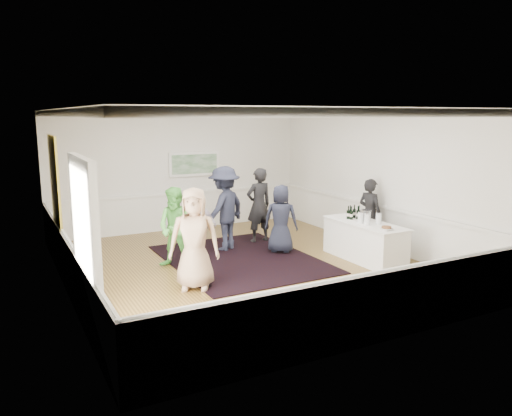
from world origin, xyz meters
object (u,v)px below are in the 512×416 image
guest_green (177,228)px  guest_dark_b (259,205)px  guest_dark_a (224,209)px  guest_lilac (196,225)px  guest_navy (281,219)px  nut_bowl (386,228)px  serving_table (364,241)px  bartender (370,214)px  ice_bucket (365,216)px  guest_tan (194,239)px

guest_green → guest_dark_b: 2.72m
guest_dark_a → guest_lilac: bearing=-5.6°
guest_dark_b → guest_navy: guest_dark_b is taller
nut_bowl → guest_dark_b: bearing=110.1°
serving_table → guest_lilac: guest_lilac is taller
guest_dark_a → bartender: bearing=124.9°
ice_bucket → guest_lilac: bearing=152.4°
guest_tan → guest_navy: guest_tan is taller
guest_green → guest_dark_a: guest_dark_a is taller
guest_dark_b → guest_navy: 1.10m
guest_tan → nut_bowl: guest_tan is taller
guest_lilac → guest_dark_b: 2.01m
guest_dark_a → guest_green: bearing=0.7°
guest_lilac → guest_dark_a: 0.95m
guest_dark_a → ice_bucket: (2.41, -2.06, -0.03)m
guest_dark_a → nut_bowl: (2.23, -2.94, -0.11)m
guest_tan → guest_green: size_ratio=1.11×
guest_tan → guest_dark_a: guest_dark_a is taller
bartender → nut_bowl: bearing=138.1°
guest_dark_b → ice_bucket: 2.71m
guest_dark_b → nut_bowl: size_ratio=7.53×
guest_tan → guest_green: guest_tan is taller
nut_bowl → guest_navy: bearing=119.1°
ice_bucket → guest_navy: bearing=137.5°
serving_table → guest_lilac: size_ratio=1.37×
guest_dark_a → nut_bowl: size_ratio=8.00×
guest_green → guest_navy: (2.47, 0.01, -0.05)m
serving_table → guest_dark_b: (-1.28, 2.46, 0.50)m
ice_bucket → nut_bowl: 0.90m
guest_tan → guest_navy: size_ratio=1.18×
serving_table → guest_navy: bearing=133.2°
guest_dark_b → serving_table: bearing=114.5°
guest_lilac → serving_table: bearing=179.1°
guest_dark_b → nut_bowl: bearing=107.1°
guest_green → ice_bucket: size_ratio=6.43×
guest_green → ice_bucket: bearing=26.3°
guest_dark_b → guest_dark_a: bearing=12.1°
nut_bowl → bartender: bearing=60.8°
bartender → guest_green: guest_green is taller
guest_dark_b → bartender: bearing=135.4°
guest_dark_a → ice_bucket: bearing=110.5°
guest_dark_a → ice_bucket: guest_dark_a is taller
serving_table → guest_dark_b: guest_dark_b is taller
serving_table → guest_tan: (-3.89, 0.02, 0.51)m
serving_table → nut_bowl: (-0.10, -0.77, 0.45)m
nut_bowl → guest_dark_a: bearing=127.1°
guest_dark_a → guest_dark_b: bearing=166.1°
guest_dark_b → guest_lilac: bearing=16.0°
guest_navy → ice_bucket: guest_navy is taller
serving_table → bartender: size_ratio=1.24×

